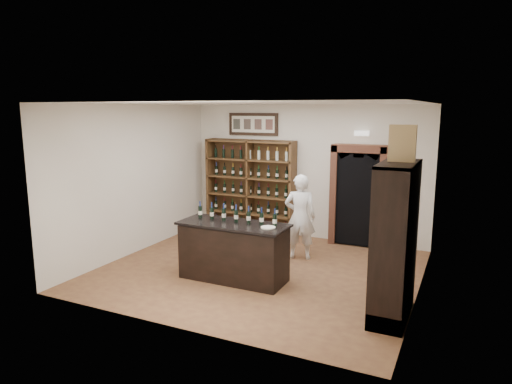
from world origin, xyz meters
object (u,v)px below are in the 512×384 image
tasting_counter (234,252)px  side_cabinet (396,266)px  shopkeeper (300,217)px  wine_shelf (251,186)px  counter_bottle_0 (200,212)px  wine_crate (402,143)px

tasting_counter → side_cabinet: bearing=-6.3°
side_cabinet → shopkeeper: size_ratio=1.31×
tasting_counter → shopkeeper: (0.63, 1.56, 0.34)m
tasting_counter → side_cabinet: size_ratio=0.85×
wine_shelf → counter_bottle_0: wine_shelf is taller
tasting_counter → wine_crate: wine_crate is taller
wine_crate → counter_bottle_0: bearing=174.6°
wine_shelf → shopkeeper: 2.23m
wine_shelf → counter_bottle_0: (0.38, -2.83, 0.01)m
side_cabinet → counter_bottle_0: bearing=173.4°
counter_bottle_0 → side_cabinet: side_cabinet is taller
shopkeeper → wine_crate: bearing=125.5°
wine_crate → shopkeeper: bearing=139.2°
counter_bottle_0 → shopkeeper: 2.01m
wine_shelf → shopkeeper: size_ratio=1.31×
counter_bottle_0 → shopkeeper: (1.35, 1.46, -0.27)m
tasting_counter → side_cabinet: 2.75m
tasting_counter → shopkeeper: bearing=67.9°
shopkeeper → tasting_counter: bearing=53.4°
tasting_counter → side_cabinet: (2.72, -0.30, 0.26)m
wine_shelf → wine_crate: size_ratio=4.42×
tasting_counter → counter_bottle_0: (-0.72, 0.10, 0.61)m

